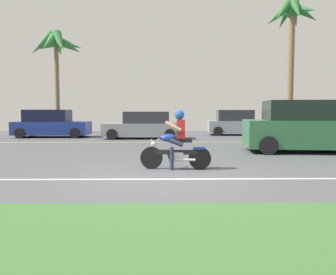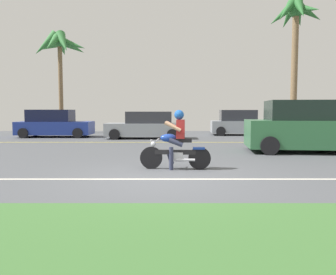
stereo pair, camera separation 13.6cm
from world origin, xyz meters
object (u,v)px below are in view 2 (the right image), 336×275
object	(u,v)px
parked_car_3	(323,124)
palm_tree_1	(59,48)
motorcyclist	(175,144)
palm_tree_0	(295,21)
parked_car_0	(54,124)
parked_car_2	(240,123)
suv_nearby	(312,127)
parked_car_1	(146,126)

from	to	relation	value
parked_car_3	palm_tree_1	size ratio (longest dim) A/B	0.62
motorcyclist	palm_tree_0	size ratio (longest dim) A/B	0.20
parked_car_0	parked_car_2	world-z (taller)	parked_car_0
parked_car_0	palm_tree_0	distance (m)	16.83
suv_nearby	palm_tree_0	size ratio (longest dim) A/B	0.55
parked_car_2	palm_tree_1	world-z (taller)	palm_tree_1
suv_nearby	parked_car_2	size ratio (longest dim) A/B	1.28
parked_car_0	parked_car_2	distance (m)	11.11
parked_car_2	palm_tree_1	xyz separation A→B (m)	(-11.66, 1.92, 4.97)
parked_car_0	palm_tree_1	xyz separation A→B (m)	(-0.66, 3.51, 4.96)
suv_nearby	parked_car_0	size ratio (longest dim) A/B	1.18
parked_car_2	suv_nearby	bearing A→B (deg)	-85.01
suv_nearby	parked_car_2	xyz separation A→B (m)	(-0.77, 8.77, -0.19)
suv_nearby	parked_car_1	size ratio (longest dim) A/B	1.16
suv_nearby	parked_car_3	world-z (taller)	suv_nearby
parked_car_1	parked_car_3	bearing A→B (deg)	8.15
parked_car_1	palm_tree_1	bearing A→B (deg)	142.63
motorcyclist	palm_tree_1	size ratio (longest dim) A/B	0.27
palm_tree_0	motorcyclist	bearing A→B (deg)	-119.75
parked_car_3	palm_tree_0	bearing A→B (deg)	100.33
parked_car_1	parked_car_2	xyz separation A→B (m)	(5.66, 2.65, 0.04)
parked_car_0	palm_tree_0	xyz separation A→B (m)	(15.01, 3.63, 6.71)
suv_nearby	parked_car_0	bearing A→B (deg)	148.58
parked_car_0	parked_car_1	bearing A→B (deg)	-11.37
parked_car_2	motorcyclist	bearing A→B (deg)	-108.97
parked_car_3	parked_car_0	bearing A→B (deg)	-178.54
motorcyclist	suv_nearby	bearing A→B (deg)	35.98
parked_car_0	parked_car_3	bearing A→B (deg)	1.46
motorcyclist	parked_car_3	xyz separation A→B (m)	(8.87, 11.24, 0.09)
motorcyclist	palm_tree_0	world-z (taller)	palm_tree_0
parked_car_2	palm_tree_1	bearing A→B (deg)	170.63
parked_car_2	parked_car_1	bearing A→B (deg)	-154.89
motorcyclist	suv_nearby	size ratio (longest dim) A/B	0.37
suv_nearby	palm_tree_0	distance (m)	13.05
parked_car_1	parked_car_2	bearing A→B (deg)	25.11
parked_car_1	palm_tree_1	distance (m)	9.05
parked_car_2	parked_car_3	xyz separation A→B (m)	(4.60, -1.19, 0.01)
parked_car_2	palm_tree_0	bearing A→B (deg)	27.13
suv_nearby	parked_car_3	bearing A→B (deg)	63.21
parked_car_2	palm_tree_0	xyz separation A→B (m)	(4.01, 2.05, 6.72)
parked_car_0	palm_tree_1	size ratio (longest dim) A/B	0.61
parked_car_1	parked_car_0	bearing A→B (deg)	168.63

